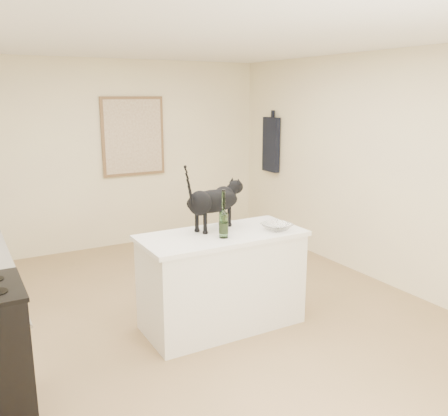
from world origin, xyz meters
TOP-DOWN VIEW (x-y plane):
  - floor at (0.00, 0.00)m, footprint 5.50×5.50m
  - ceiling at (0.00, 0.00)m, footprint 5.50×5.50m
  - wall_back at (0.00, 2.75)m, footprint 4.50×0.00m
  - wall_right at (2.25, 0.00)m, footprint 0.00×5.50m
  - island_base at (0.10, -0.20)m, footprint 1.44×0.67m
  - island_top at (0.10, -0.20)m, footprint 1.50×0.70m
  - artwork_frame at (0.30, 2.72)m, footprint 0.90×0.03m
  - artwork_canvas at (0.30, 2.70)m, footprint 0.82×0.00m
  - hanging_garment at (2.19, 2.05)m, footprint 0.08×0.34m
  - black_cat at (0.09, -0.04)m, footprint 0.71×0.43m
  - wine_bottle at (0.05, -0.32)m, footprint 0.10×0.10m
  - glass_bowl at (0.59, -0.36)m, footprint 0.29×0.29m

SIDE VIEW (x-z plane):
  - floor at x=0.00m, z-range 0.00..0.00m
  - island_base at x=0.10m, z-range 0.00..0.86m
  - island_top at x=0.10m, z-range 0.86..0.90m
  - glass_bowl at x=0.59m, z-range 0.90..0.97m
  - wine_bottle at x=0.05m, z-range 0.90..1.28m
  - black_cat at x=0.09m, z-range 0.90..1.38m
  - wall_back at x=0.00m, z-range -0.95..3.55m
  - wall_right at x=2.25m, z-range -1.45..4.05m
  - hanging_garment at x=2.19m, z-range 1.00..1.80m
  - artwork_frame at x=0.30m, z-range 1.00..2.10m
  - artwork_canvas at x=0.30m, z-range 1.04..2.06m
  - ceiling at x=0.00m, z-range 2.60..2.60m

